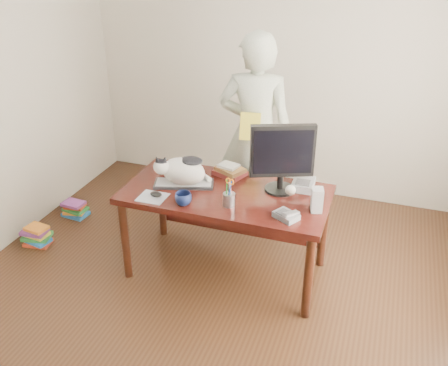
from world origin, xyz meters
TOP-DOWN VIEW (x-y plane):
  - room at (0.00, 0.00)m, footprint 4.50×4.50m
  - desk at (0.00, 0.68)m, footprint 1.60×0.80m
  - keyboard at (-0.35, 0.60)m, footprint 0.50×0.31m
  - cat at (-0.37, 0.59)m, footprint 0.45×0.32m
  - monitor at (0.40, 0.74)m, footprint 0.47×0.31m
  - pen_cup at (0.09, 0.40)m, footprint 0.12×0.12m
  - mousepad at (-0.50, 0.33)m, footprint 0.21×0.19m
  - mouse at (-0.48, 0.35)m, footprint 0.10×0.06m
  - coffee_mug at (-0.23, 0.30)m, footprint 0.17×0.17m
  - phone at (0.53, 0.36)m, footprint 0.21×0.19m
  - speaker at (0.71, 0.53)m, footprint 0.10×0.11m
  - baseball at (0.48, 0.71)m, footprint 0.08×0.08m
  - book_stack at (-0.07, 0.89)m, footprint 0.29×0.26m
  - calculator at (0.55, 0.86)m, footprint 0.17×0.22m
  - person at (-0.01, 1.44)m, footprint 0.73×0.53m
  - held_book at (-0.01, 1.27)m, footprint 0.19×0.13m
  - book_pile_a at (-1.75, 0.40)m, footprint 0.27×0.22m
  - book_pile_b at (-1.72, 0.95)m, footprint 0.26×0.20m

SIDE VIEW (x-z plane):
  - book_pile_b at x=-1.72m, z-range 0.00..0.15m
  - book_pile_a at x=-1.75m, z-range 0.00..0.18m
  - desk at x=0.00m, z-range 0.23..0.98m
  - mousepad at x=-0.50m, z-range 0.75..0.75m
  - keyboard at x=-0.35m, z-range 0.75..0.78m
  - mouse at x=-0.48m, z-range 0.75..0.79m
  - phone at x=0.53m, z-range 0.74..0.81m
  - calculator at x=0.55m, z-range 0.75..0.81m
  - book_stack at x=-0.07m, z-range 0.74..0.84m
  - baseball at x=0.48m, z-range 0.75..0.83m
  - coffee_mug at x=-0.23m, z-range 0.75..0.85m
  - pen_cup at x=0.09m, z-range 0.70..0.93m
  - speaker at x=0.71m, z-range 0.75..0.93m
  - cat at x=-0.37m, z-range 0.75..1.01m
  - person at x=-0.01m, z-range 0.00..1.84m
  - held_book at x=-0.01m, z-range 0.93..1.17m
  - monitor at x=0.40m, z-range 0.79..1.34m
  - room at x=0.00m, z-range -0.90..3.60m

